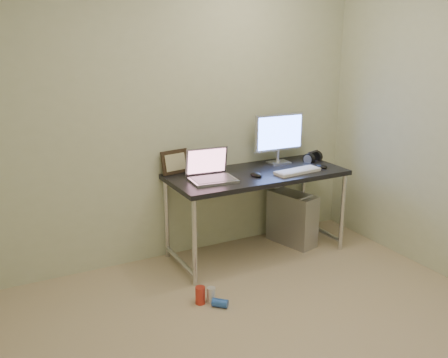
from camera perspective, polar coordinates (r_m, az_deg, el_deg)
wall_back at (r=4.19m, az=-5.85°, el=7.39°), size 3.50×0.02×2.50m
desk at (r=4.30m, az=3.74°, el=-0.29°), size 1.53×0.67×0.75m
tower_computer at (r=4.68m, az=7.79°, el=-4.47°), size 0.32×0.50×0.52m
cable_a at (r=4.80m, az=5.67°, el=-1.91°), size 0.01×0.16×0.69m
cable_b at (r=4.83m, az=6.69°, el=-2.04°), size 0.02×0.11×0.71m
can_red at (r=3.72m, az=-2.73°, el=-13.13°), size 0.08×0.08×0.13m
can_white at (r=3.74m, az=-1.47°, el=-13.11°), size 0.07×0.07×0.12m
can_blue at (r=3.69m, az=-0.45°, el=-13.99°), size 0.13×0.12×0.06m
laptop at (r=4.05m, az=-1.55°, el=0.75°), size 0.38×0.32×0.25m
monitor at (r=4.54m, az=6.32°, el=5.07°), size 0.49×0.15×0.45m
keyboard at (r=4.30m, az=8.40°, el=0.89°), size 0.43×0.18×0.03m
mouse_right at (r=4.50m, az=11.10°, el=1.55°), size 0.09×0.13×0.04m
mouse_left at (r=4.15m, az=3.70°, el=0.59°), size 0.09×0.13×0.04m
headphones at (r=4.71m, az=10.12°, el=2.42°), size 0.21×0.12×0.12m
picture_frame at (r=4.23m, az=-5.62°, el=1.97°), size 0.26×0.11×0.20m
webcam at (r=4.28m, az=-3.27°, el=1.92°), size 0.04×0.03×0.11m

